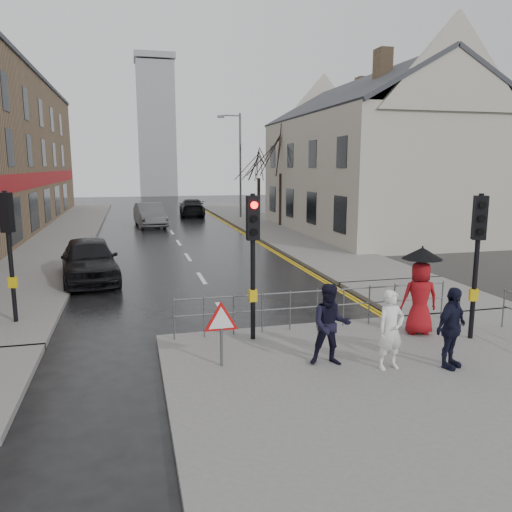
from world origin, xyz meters
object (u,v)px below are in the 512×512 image
pedestrian_a (391,330)px  pedestrian_with_umbrella (420,288)px  pedestrian_d (451,328)px  car_mid (150,215)px  pedestrian_b (331,325)px  car_parked (89,260)px

pedestrian_a → pedestrian_with_umbrella: 2.48m
pedestrian_d → car_mid: size_ratio=0.34×
pedestrian_b → pedestrian_d: (2.28, -0.72, -0.01)m
car_mid → pedestrian_a: bearing=-88.4°
pedestrian_a → pedestrian_with_umbrella: (1.73, 1.75, 0.33)m
pedestrian_b → car_mid: bearing=109.3°
pedestrian_a → pedestrian_d: (1.20, -0.24, 0.03)m
pedestrian_with_umbrella → pedestrian_d: pedestrian_with_umbrella is taller
pedestrian_with_umbrella → car_mid: size_ratio=0.43×
car_parked → car_mid: size_ratio=0.96×
car_parked → car_mid: 16.66m
pedestrian_with_umbrella → pedestrian_d: size_ratio=1.28×
pedestrian_d → pedestrian_a: bearing=142.8°
pedestrian_d → car_parked: bearing=100.6°
pedestrian_a → car_parked: pedestrian_a is taller
pedestrian_b → car_parked: (-5.36, 9.67, -0.18)m
pedestrian_a → pedestrian_b: size_ratio=0.95×
pedestrian_a → car_mid: (-3.63, 26.57, -0.13)m
pedestrian_a → pedestrian_b: (-1.08, 0.48, 0.04)m
pedestrian_with_umbrella → car_mid: bearing=102.2°
pedestrian_b → pedestrian_d: size_ratio=1.02×
pedestrian_b → pedestrian_d: 2.39m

